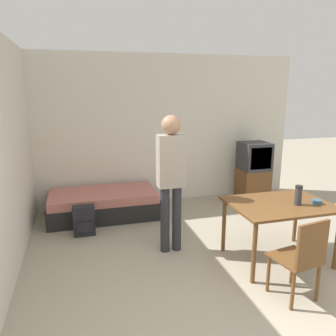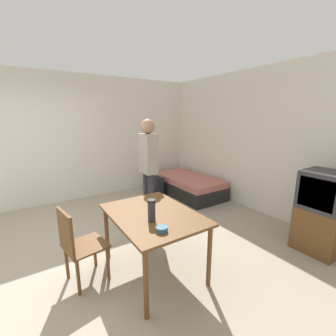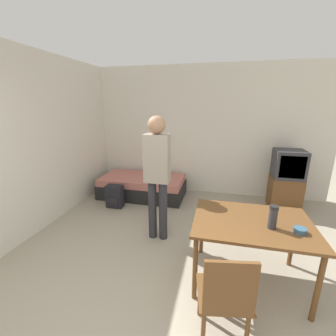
% 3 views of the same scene
% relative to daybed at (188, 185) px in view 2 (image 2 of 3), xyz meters
% --- Properties ---
extents(ground_plane, '(20.00, 20.00, 0.00)m').
position_rel_daybed_xyz_m(ground_plane, '(1.07, -3.23, -0.21)').
color(ground_plane, '#9E937F').
extents(wall_back, '(5.35, 0.06, 2.70)m').
position_rel_daybed_xyz_m(wall_back, '(1.07, 0.57, 1.14)').
color(wall_back, silver).
rests_on(wall_back, ground_plane).
extents(wall_left, '(0.06, 4.76, 2.70)m').
position_rel_daybed_xyz_m(wall_left, '(-1.13, -1.34, 1.14)').
color(wall_left, silver).
rests_on(wall_left, ground_plane).
extents(daybed, '(1.77, 0.92, 0.43)m').
position_rel_daybed_xyz_m(daybed, '(0.00, 0.00, 0.00)').
color(daybed, black).
rests_on(daybed, ground_plane).
extents(tv, '(0.53, 0.50, 1.13)m').
position_rel_daybed_xyz_m(tv, '(2.81, 0.06, 0.35)').
color(tv, brown).
rests_on(tv, ground_plane).
extents(dining_table, '(1.20, 0.88, 0.74)m').
position_rel_daybed_xyz_m(dining_table, '(1.95, -2.04, 0.45)').
color(dining_table, brown).
rests_on(dining_table, ground_plane).
extents(wooden_chair, '(0.48, 0.48, 0.88)m').
position_rel_daybed_xyz_m(wooden_chair, '(1.69, -2.84, 0.28)').
color(wooden_chair, brown).
rests_on(wooden_chair, ground_plane).
extents(person_standing, '(0.34, 0.24, 1.78)m').
position_rel_daybed_xyz_m(person_standing, '(0.75, -1.46, 0.84)').
color(person_standing, '#28282D').
rests_on(person_standing, ground_plane).
extents(thermos_flask, '(0.09, 0.09, 0.24)m').
position_rel_daybed_xyz_m(thermos_flask, '(2.12, -2.15, 0.66)').
color(thermos_flask, '#2D2D33').
rests_on(thermos_flask, dining_table).
extents(mate_bowl, '(0.12, 0.12, 0.05)m').
position_rel_daybed_xyz_m(mate_bowl, '(2.36, -2.18, 0.56)').
color(mate_bowl, '#335670').
rests_on(mate_bowl, dining_table).
extents(backpack, '(0.31, 0.21, 0.44)m').
position_rel_daybed_xyz_m(backpack, '(-0.33, -0.66, 0.00)').
color(backpack, black).
rests_on(backpack, ground_plane).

